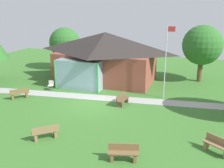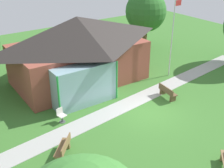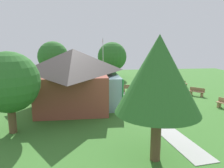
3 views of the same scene
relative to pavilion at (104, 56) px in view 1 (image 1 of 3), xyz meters
The scene contains 12 objects.
ground_plane 6.90m from the pavilion, 78.23° to the right, with size 44.00×44.00×0.00m, color #3D752D.
pavilion is the anchor object (origin of this frame).
footpath 5.55m from the pavilion, 74.65° to the right, with size 24.92×1.30×0.03m, color #ADADA8.
flagpole 7.04m from the pavilion, 25.44° to the right, with size 0.64×0.08×5.92m.
bench_front_center 12.39m from the pavilion, 85.25° to the right, with size 1.40×1.35×0.84m.
bench_rear_near_path 6.98m from the pavilion, 57.62° to the right, with size 0.61×1.54×0.84m.
bench_mid_left 8.74m from the pavilion, 124.21° to the right, with size 1.34×1.40×0.84m.
bench_lawn_far_right 14.77m from the pavilion, 46.20° to the right, with size 1.49×1.20×0.84m.
bench_front_right 14.18m from the pavilion, 65.65° to the right, with size 1.56×0.83×0.84m.
patio_chair_west 5.92m from the pavilion, 130.02° to the right, with size 0.53×0.53×0.86m.
tree_behind_pavilion_right 9.53m from the pavilion, 19.24° to the left, with size 3.85×3.85×5.55m.
tree_behind_pavilion_left 7.25m from the pavilion, 150.55° to the left, with size 3.59×3.59×4.91m.
Camera 1 is at (7.55, -17.12, 7.21)m, focal length 41.60 mm.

